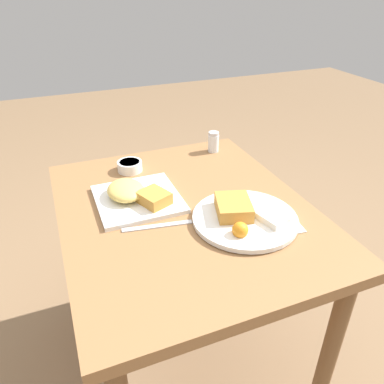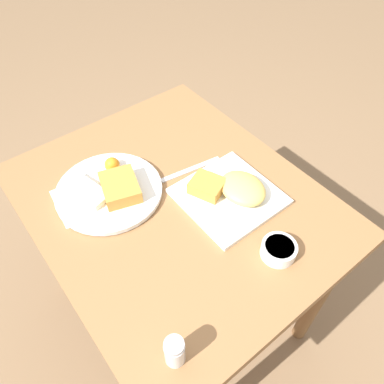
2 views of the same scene
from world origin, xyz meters
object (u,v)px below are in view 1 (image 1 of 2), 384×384
Objects in this scene: plate_square_near at (135,196)px; butter_knife at (157,226)px; salt_shaker at (213,143)px; plate_oval_far at (244,216)px; sauce_ramekin at (130,166)px.

plate_square_near is 0.16m from butter_knife.
plate_square_near is 3.14× the size of salt_shaker.
plate_oval_far is at bearing -6.70° from butter_knife.
sauce_ramekin is 0.37m from butter_knife.
plate_oval_far is 0.49m from salt_shaker.
sauce_ramekin is (-0.21, 0.03, -0.00)m from plate_square_near.
plate_square_near is at bearing 107.26° from butter_knife.
plate_square_near is 0.84× the size of plate_oval_far.
salt_shaker is (-0.25, 0.38, 0.01)m from plate_square_near.
plate_oval_far is at bearing 27.60° from sauce_ramekin.
plate_square_near is 0.34m from plate_oval_far.
salt_shaker is (-0.47, 0.12, 0.02)m from plate_oval_far.
plate_oval_far is 1.52× the size of butter_knife.
plate_square_near is at bearing -8.99° from sauce_ramekin.
salt_shaker is (-0.04, 0.35, 0.02)m from sauce_ramekin.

